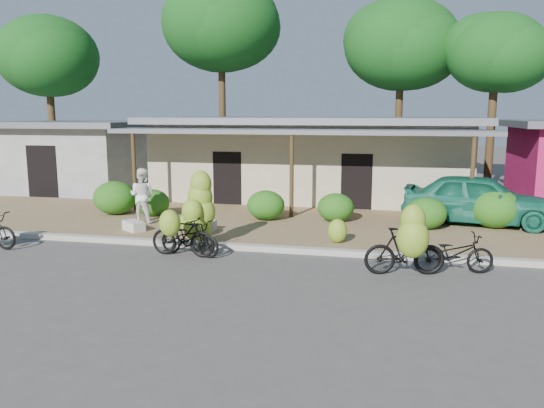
{
  "coord_description": "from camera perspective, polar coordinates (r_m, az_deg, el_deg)",
  "views": [
    {
      "loc": [
        3.08,
        -10.9,
        3.5
      ],
      "look_at": [
        0.19,
        2.24,
        1.2
      ],
      "focal_mm": 35.0,
      "sensor_mm": 36.0,
      "label": 1
    }
  ],
  "objects": [
    {
      "name": "bike_far_right",
      "position": [
        12.43,
        19.02,
        -5.04
      ],
      "size": [
        1.8,
        0.92,
        0.9
      ],
      "rotation": [
        0.0,
        0.0,
        1.76
      ],
      "color": "black",
      "rests_on": "ground"
    },
    {
      "name": "hedge_5",
      "position": [
        17.14,
        22.87,
        -0.46
      ],
      "size": [
        1.49,
        1.34,
        1.16
      ],
      "primitive_type": "ellipsoid",
      "color": "#1A5E15",
      "rests_on": "sidewalk"
    },
    {
      "name": "bike_center",
      "position": [
        13.5,
        -8.24,
        -1.81
      ],
      "size": [
        1.79,
        1.31,
        2.08
      ],
      "rotation": [
        0.0,
        0.0,
        1.33
      ],
      "color": "black",
      "rests_on": "ground"
    },
    {
      "name": "sidewalk",
      "position": [
        16.55,
        1.41,
        -2.29
      ],
      "size": [
        60.0,
        6.0,
        0.12
      ],
      "primitive_type": "cube",
      "color": "olive",
      "rests_on": "ground"
    },
    {
      "name": "tree_center_right",
      "position": [
        27.72,
        13.35,
        16.52
      ],
      "size": [
        5.64,
        5.56,
        9.03
      ],
      "color": "#47371C",
      "rests_on": "ground"
    },
    {
      "name": "bystander",
      "position": [
        17.04,
        -13.79,
        0.9
      ],
      "size": [
        0.87,
        0.7,
        1.71
      ],
      "primitive_type": "imported",
      "rotation": [
        0.0,
        0.0,
        3.08
      ],
      "color": "white",
      "rests_on": "sidewalk"
    },
    {
      "name": "bike_left",
      "position": [
        13.2,
        -9.76,
        -3.23
      ],
      "size": [
        1.73,
        1.17,
        1.29
      ],
      "rotation": [
        0.0,
        0.0,
        1.49
      ],
      "color": "black",
      "rests_on": "ground"
    },
    {
      "name": "tree_far_center",
      "position": [
        28.77,
        -5.82,
        18.85
      ],
      "size": [
        6.08,
        6.03,
        10.4
      ],
      "color": "#47371C",
      "rests_on": "ground"
    },
    {
      "name": "tree_near_right",
      "position": [
        26.0,
        22.51,
        14.95
      ],
      "size": [
        4.45,
        4.27,
        7.86
      ],
      "color": "#47371C",
      "rests_on": "ground"
    },
    {
      "name": "loose_banana_c",
      "position": [
        14.12,
        7.06,
        -2.88
      ],
      "size": [
        0.51,
        0.44,
        0.64
      ],
      "primitive_type": "ellipsoid",
      "color": "#9AB62D",
      "rests_on": "sidewalk"
    },
    {
      "name": "curb",
      "position": [
        13.7,
        -0.99,
        -4.78
      ],
      "size": [
        60.0,
        0.25,
        0.15
      ],
      "primitive_type": "cube",
      "color": "#A8A399",
      "rests_on": "ground"
    },
    {
      "name": "hedge_0",
      "position": [
        18.7,
        -16.56,
        0.65
      ],
      "size": [
        1.45,
        1.31,
        1.13
      ],
      "primitive_type": "ellipsoid",
      "color": "#1A5E15",
      "rests_on": "sidewalk"
    },
    {
      "name": "sack_near",
      "position": [
        15.66,
        -7.65,
        -2.29
      ],
      "size": [
        0.85,
        0.41,
        0.3
      ],
      "primitive_type": "cube",
      "rotation": [
        0.0,
        0.0,
        -0.01
      ],
      "color": "beige",
      "rests_on": "sidewalk"
    },
    {
      "name": "tree_back_left",
      "position": [
        29.43,
        -23.19,
        14.55
      ],
      "size": [
        5.06,
        4.93,
        8.25
      ],
      "color": "#47371C",
      "rests_on": "ground"
    },
    {
      "name": "hedge_4",
      "position": [
        16.32,
        16.26,
        -0.96
      ],
      "size": [
        1.2,
        1.08,
        0.94
      ],
      "primitive_type": "ellipsoid",
      "color": "#1A5E15",
      "rests_on": "sidewalk"
    },
    {
      "name": "loose_banana_a",
      "position": [
        15.3,
        -8.93,
        -1.9
      ],
      "size": [
        0.53,
        0.45,
        0.67
      ],
      "primitive_type": "ellipsoid",
      "color": "#9AB62D",
      "rests_on": "sidewalk"
    },
    {
      "name": "hedge_3",
      "position": [
        16.86,
        6.86,
        -0.37
      ],
      "size": [
        1.16,
        1.04,
        0.9
      ],
      "primitive_type": "ellipsoid",
      "color": "#1A5E15",
      "rests_on": "sidewalk"
    },
    {
      "name": "shop_grey",
      "position": [
        26.09,
        -20.37,
        4.97
      ],
      "size": [
        7.0,
        6.0,
        3.15
      ],
      "color": "#ACACA7",
      "rests_on": "ground"
    },
    {
      "name": "teal_van",
      "position": [
        17.52,
        21.42,
        0.5
      ],
      "size": [
        4.81,
        2.53,
        1.56
      ],
      "primitive_type": "imported",
      "rotation": [
        0.0,
        0.0,
        1.41
      ],
      "color": "#176B50",
      "rests_on": "sidewalk"
    },
    {
      "name": "loose_banana_b",
      "position": [
        14.72,
        -8.08,
        -2.33
      ],
      "size": [
        0.54,
        0.46,
        0.67
      ],
      "primitive_type": "ellipsoid",
      "color": "#9AB62D",
      "rests_on": "sidewalk"
    },
    {
      "name": "vendor",
      "position": [
        13.68,
        -7.82,
        -1.12
      ],
      "size": [
        0.77,
        0.58,
        1.9
      ],
      "primitive_type": "imported",
      "rotation": [
        0.0,
        0.0,
        3.33
      ],
      "color": "gray",
      "rests_on": "ground"
    },
    {
      "name": "ground",
      "position": [
        11.85,
        -3.25,
        -7.49
      ],
      "size": [
        100.0,
        100.0,
        0.0
      ],
      "primitive_type": "plane",
      "color": "#4A4744",
      "rests_on": "ground"
    },
    {
      "name": "shop_main",
      "position": [
        22.11,
        4.38,
        5.07
      ],
      "size": [
        13.0,
        8.5,
        3.35
      ],
      "color": "#C8B597",
      "rests_on": "ground"
    },
    {
      "name": "bike_right",
      "position": [
        11.74,
        14.34,
        -4.33
      ],
      "size": [
        1.82,
        1.33,
        1.68
      ],
      "rotation": [
        0.0,
        0.0,
        1.77
      ],
      "color": "black",
      "rests_on": "ground"
    },
    {
      "name": "sack_far",
      "position": [
        16.03,
        -14.65,
        -2.28
      ],
      "size": [
        0.83,
        0.75,
        0.28
      ],
      "primitive_type": "cube",
      "rotation": [
        0.0,
        0.0,
        -0.64
      ],
      "color": "beige",
      "rests_on": "sidewalk"
    },
    {
      "name": "hedge_1",
      "position": [
        18.1,
        -12.73,
        0.14
      ],
      "size": [
        1.15,
        1.03,
        0.89
      ],
      "primitive_type": "ellipsoid",
      "color": "#1A5E15",
      "rests_on": "sidewalk"
    },
    {
      "name": "hedge_2",
      "position": [
        17.0,
        -0.67,
        -0.13
      ],
      "size": [
        1.22,
        1.1,
        0.95
      ],
      "primitive_type": "ellipsoid",
      "color": "#1A5E15",
      "rests_on": "sidewalk"
    }
  ]
}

